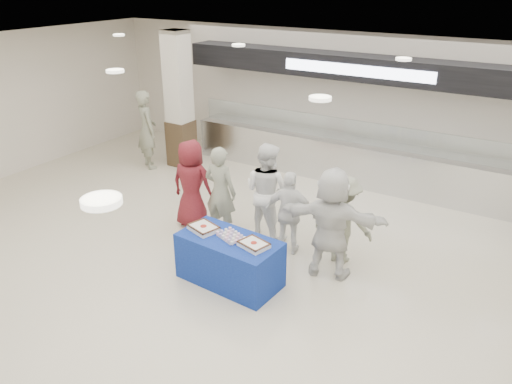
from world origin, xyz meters
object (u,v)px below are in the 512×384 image
Objects in this scene: soldier_a at (220,192)px; soldier_b at (343,220)px; sheet_cake_left at (204,228)px; sheet_cake_right at (254,244)px; cupcake_tray at (231,236)px; civilian_white at (331,223)px; civilian_maroon at (192,184)px; chef_tall at (267,191)px; chef_short at (290,213)px; display_table at (230,260)px; soldier_bg at (147,130)px.

soldier_a is 2.21m from soldier_b.
soldier_b is (2.19, 0.30, -0.09)m from soldier_a.
sheet_cake_left is 0.31× the size of soldier_a.
sheet_cake_right is 1.04× the size of cupcake_tray.
civilian_white is (2.19, -0.19, 0.06)m from soldier_a.
soldier_a reaches higher than civilian_maroon.
chef_tall reaches higher than chef_short.
chef_tall is at bearing 82.40° from sheet_cake_left.
display_table is at bearing 137.33° from civilian_maroon.
sheet_cake_right reaches higher than display_table.
soldier_bg reaches higher than civilian_white.
soldier_bg is at bearing -40.20° from civilian_maroon.
sheet_cake_left reaches higher than sheet_cake_right.
sheet_cake_left is 0.31× the size of civilian_maroon.
sheet_cake_right is at bearing 80.71° from chef_short.
chef_tall is 1.20× the size of chef_short.
cupcake_tray is 0.27× the size of soldier_a.
soldier_bg is at bearing 149.34° from display_table.
cupcake_tray is at bearing 49.32° from soldier_b.
chef_short is (1.99, 0.06, -0.10)m from civilian_maroon.
soldier_a is (-0.98, 1.17, 0.46)m from display_table.
cupcake_tray is 1.53m from civilian_white.
soldier_b is at bearing 40.92° from sheet_cake_left.
soldier_a is (-0.50, 1.16, 0.04)m from sheet_cake_left.
sheet_cake_right is at bearing 61.69° from soldier_b.
chef_short reaches higher than sheet_cake_right.
chef_tall is at bearing -169.61° from soldier_bg.
civilian_maroon reaches higher than cupcake_tray.
chef_short reaches higher than cupcake_tray.
chef_tall is (-0.27, 1.57, 0.50)m from display_table.
chef_tall reaches higher than sheet_cake_right.
cupcake_tray is 0.26× the size of chef_tall.
civilian_maroon is (-1.64, 1.19, 0.46)m from display_table.
civilian_maroon is 0.95× the size of chef_tall.
display_table is 3.42× the size of cupcake_tray.
sheet_cake_right is 0.28× the size of soldier_a.
cupcake_tray is 1.27m from chef_short.
soldier_bg is at bearing 145.81° from cupcake_tray.
cupcake_tray is at bearing 138.28° from civilian_maroon.
civilian_white reaches higher than soldier_b.
soldier_bg is at bearing 142.44° from sheet_cake_left.
chef_tall is (1.36, 0.37, 0.04)m from civilian_maroon.
chef_short reaches higher than display_table.
sheet_cake_left is 1.50m from chef_short.
civilian_white reaches higher than civilian_maroon.
display_table is 5.45m from soldier_bg.
chef_short is (0.34, 1.23, -0.05)m from cupcake_tray.
soldier_b is 0.79× the size of soldier_bg.
sheet_cake_left is at bearing 110.82° from soldier_a.
sheet_cake_right is at bearing 121.32° from chef_tall.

